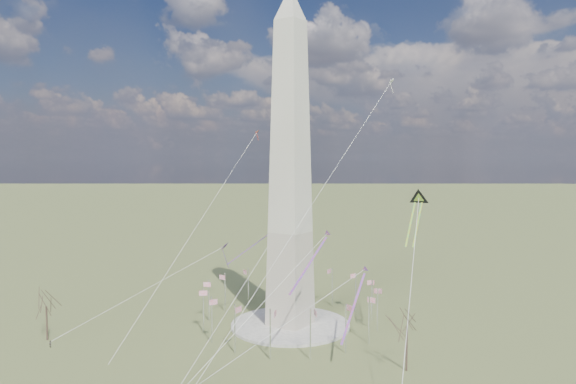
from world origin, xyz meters
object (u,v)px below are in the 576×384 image
Objects in this scene: tree_near at (407,323)px; kite_delta_black at (418,202)px; washington_monument at (290,168)px; person_west at (50,344)px.

tree_near is 37.48m from kite_delta_black.
kite_delta_black is (34.34, 13.74, -9.37)m from washington_monument.
person_west is at bearing -155.39° from tree_near.
washington_monument is at bearing -130.69° from person_west.
kite_delta_black reaches higher than tree_near.
tree_near is (41.17, -11.54, -36.17)m from washington_monument.
tree_near is at bearing -155.05° from person_west.
tree_near is at bearing 93.49° from kite_delta_black.
kite_delta_black is at bearing 21.81° from washington_monument.
washington_monument reaches higher than person_west.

